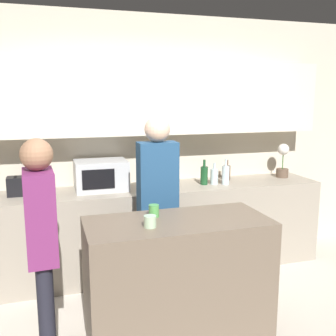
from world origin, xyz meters
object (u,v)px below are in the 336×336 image
object	(u,v)px
cup_1	(154,211)
person_left	(41,236)
toaster	(22,186)
bottle_1	(214,176)
potted_plant	(283,161)
microwave	(101,175)
bottle_0	(204,175)
bottle_3	(227,172)
bottle_2	(226,175)
cup_0	(150,221)
person_center	(158,194)

from	to	relation	value
cup_1	person_left	bearing A→B (deg)	-167.17
toaster	bottle_1	xyz separation A→B (m)	(1.96, -0.11, -0.00)
potted_plant	cup_1	bearing A→B (deg)	-148.73
microwave	potted_plant	distance (m)	2.11
potted_plant	bottle_0	bearing A→B (deg)	-175.11
microwave	bottle_3	size ratio (longest dim) A/B	2.24
bottle_2	person_left	size ratio (longest dim) A/B	0.18
cup_0	cup_1	xyz separation A→B (m)	(0.09, 0.23, 0.00)
bottle_1	person_center	xyz separation A→B (m)	(-0.80, -0.58, 0.00)
bottle_3	person_left	distance (m)	2.41
cup_1	person_center	xyz separation A→B (m)	(0.15, 0.44, 0.02)
potted_plant	bottle_0	size ratio (longest dim) A/B	1.47
bottle_1	bottle_2	size ratio (longest dim) A/B	0.84
toaster	bottle_1	bearing A→B (deg)	-3.19
bottle_3	person_center	world-z (taller)	person_center
bottle_0	cup_0	bearing A→B (deg)	-126.15
toaster	cup_1	bearing A→B (deg)	-48.24
bottle_1	cup_1	size ratio (longest dim) A/B	2.50
bottle_0	bottle_3	size ratio (longest dim) A/B	1.16
bottle_2	person_center	xyz separation A→B (m)	(-0.91, -0.54, -0.01)
cup_1	person_left	distance (m)	0.84
potted_plant	bottle_3	bearing A→B (deg)	176.35
bottle_2	potted_plant	bearing A→B (deg)	10.71
potted_plant	microwave	bearing A→B (deg)	-179.96
bottle_2	cup_1	world-z (taller)	bottle_2
bottle_2	person_center	world-z (taller)	person_center
bottle_2	cup_0	size ratio (longest dim) A/B	3.14
bottle_2	cup_1	size ratio (longest dim) A/B	3.00
bottle_3	person_center	bearing A→B (deg)	-144.09
toaster	potted_plant	distance (m)	2.87
bottle_0	person_left	distance (m)	2.07
bottle_0	cup_0	size ratio (longest dim) A/B	3.04
cup_0	cup_1	size ratio (longest dim) A/B	0.96
bottle_3	toaster	bearing A→B (deg)	-178.84
toaster	person_center	bearing A→B (deg)	-30.77
microwave	person_left	size ratio (longest dim) A/B	0.33
toaster	person_center	distance (m)	1.35
bottle_1	person_center	bearing A→B (deg)	-143.80
bottle_1	cup_1	xyz separation A→B (m)	(-0.95, -1.02, -0.01)
potted_plant	bottle_2	bearing A→B (deg)	-169.29
bottle_0	person_left	world-z (taller)	person_left
bottle_3	bottle_1	bearing A→B (deg)	-145.16
bottle_2	cup_0	world-z (taller)	bottle_2
bottle_1	potted_plant	bearing A→B (deg)	6.82
cup_0	person_center	world-z (taller)	person_center
microwave	person_left	world-z (taller)	person_left
microwave	toaster	xyz separation A→B (m)	(-0.76, 0.00, -0.06)
potted_plant	cup_0	xyz separation A→B (m)	(-1.95, -1.36, -0.12)
bottle_2	cup_0	xyz separation A→B (m)	(-1.15, -1.21, -0.03)
bottle_3	bottle_2	bearing A→B (deg)	-118.46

